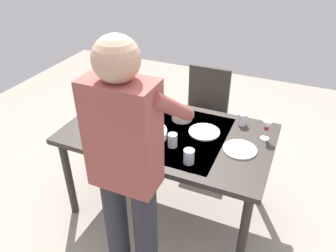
# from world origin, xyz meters

# --- Properties ---
(ground_plane) EXTENTS (6.00, 6.00, 0.00)m
(ground_plane) POSITION_xyz_m (0.00, 0.00, 0.00)
(ground_plane) COLOR #9E9384
(dining_table) EXTENTS (1.52, 0.88, 0.75)m
(dining_table) POSITION_xyz_m (0.00, 0.00, 0.68)
(dining_table) COLOR #332D28
(dining_table) RESTS_ON ground_plane
(chair_near) EXTENTS (0.40, 0.40, 0.91)m
(chair_near) POSITION_xyz_m (-0.03, -0.82, 0.53)
(chair_near) COLOR black
(chair_near) RESTS_ON ground_plane
(person_server) EXTENTS (0.42, 0.61, 1.69)m
(person_server) POSITION_xyz_m (-0.07, 0.70, 0.96)
(person_server) COLOR #2D2D38
(person_server) RESTS_ON ground_plane
(wine_bottle) EXTENTS (0.07, 0.07, 0.30)m
(wine_bottle) POSITION_xyz_m (0.26, 0.33, 0.86)
(wine_bottle) COLOR black
(wine_bottle) RESTS_ON dining_table
(wine_glass_left) EXTENTS (0.07, 0.07, 0.15)m
(wine_glass_left) POSITION_xyz_m (-0.67, -0.19, 0.86)
(wine_glass_left) COLOR white
(wine_glass_left) RESTS_ON dining_table
(water_cup_near_left) EXTENTS (0.07, 0.07, 0.10)m
(water_cup_near_left) POSITION_xyz_m (-0.10, 0.16, 0.80)
(water_cup_near_left) COLOR silver
(water_cup_near_left) RESTS_ON dining_table
(water_cup_near_right) EXTENTS (0.07, 0.07, 0.10)m
(water_cup_near_right) POSITION_xyz_m (-0.27, 0.28, 0.80)
(water_cup_near_right) COLOR silver
(water_cup_near_right) RESTS_ON dining_table
(water_cup_far_left) EXTENTS (0.07, 0.07, 0.09)m
(water_cup_far_left) POSITION_xyz_m (-0.48, -0.32, 0.80)
(water_cup_far_left) COLOR silver
(water_cup_far_left) RESTS_ON dining_table
(serving_bowl_pasta) EXTENTS (0.30, 0.30, 0.07)m
(serving_bowl_pasta) POSITION_xyz_m (0.12, 0.12, 0.79)
(serving_bowl_pasta) COLOR silver
(serving_bowl_pasta) RESTS_ON dining_table
(side_bowl_salad) EXTENTS (0.18, 0.18, 0.07)m
(side_bowl_salad) POSITION_xyz_m (0.63, -0.03, 0.79)
(side_bowl_salad) COLOR silver
(side_bowl_salad) RESTS_ON dining_table
(side_bowl_bread) EXTENTS (0.16, 0.16, 0.07)m
(side_bowl_bread) POSITION_xyz_m (-0.03, -0.21, 0.79)
(side_bowl_bread) COLOR silver
(side_bowl_bread) RESTS_ON dining_table
(dinner_plate_near) EXTENTS (0.23, 0.23, 0.01)m
(dinner_plate_near) POSITION_xyz_m (-0.25, -0.10, 0.76)
(dinner_plate_near) COLOR silver
(dinner_plate_near) RESTS_ON dining_table
(dinner_plate_far) EXTENTS (0.23, 0.23, 0.01)m
(dinner_plate_far) POSITION_xyz_m (-0.54, 0.02, 0.76)
(dinner_plate_far) COLOR silver
(dinner_plate_far) RESTS_ON dining_table
(table_fork) EXTENTS (0.04, 0.18, 0.00)m
(table_fork) POSITION_xyz_m (0.54, 0.24, 0.76)
(table_fork) COLOR silver
(table_fork) RESTS_ON dining_table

